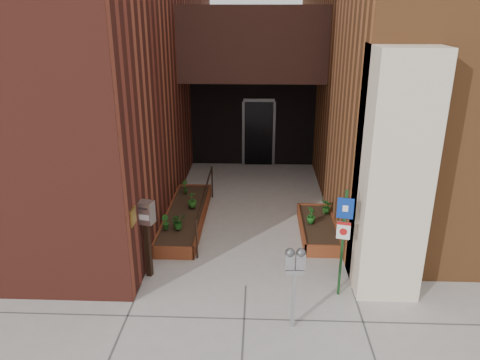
# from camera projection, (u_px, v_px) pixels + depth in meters

# --- Properties ---
(ground) EXTENTS (80.00, 80.00, 0.00)m
(ground) POSITION_uv_depth(u_px,v_px,m) (246.00, 286.00, 8.85)
(ground) COLOR #9E9991
(ground) RESTS_ON ground
(architecture) EXTENTS (20.00, 14.60, 10.00)m
(architecture) POSITION_uv_depth(u_px,v_px,m) (247.00, 5.00, 13.56)
(architecture) COLOR maroon
(architecture) RESTS_ON ground
(planter_left) EXTENTS (0.90, 3.60, 0.30)m
(planter_left) POSITION_uv_depth(u_px,v_px,m) (186.00, 217.00, 11.39)
(planter_left) COLOR maroon
(planter_left) RESTS_ON ground
(planter_right) EXTENTS (0.80, 2.20, 0.30)m
(planter_right) POSITION_uv_depth(u_px,v_px,m) (318.00, 229.00, 10.80)
(planter_right) COLOR maroon
(planter_right) RESTS_ON ground
(handrail) EXTENTS (0.04, 3.34, 0.90)m
(handrail) POSITION_uv_depth(u_px,v_px,m) (205.00, 195.00, 11.11)
(handrail) COLOR black
(handrail) RESTS_ON ground
(parking_meter) EXTENTS (0.33, 0.16, 1.45)m
(parking_meter) POSITION_uv_depth(u_px,v_px,m) (295.00, 267.00, 7.35)
(parking_meter) COLOR #99989B
(parking_meter) RESTS_ON ground
(sign_post) EXTENTS (0.28, 0.10, 2.06)m
(sign_post) POSITION_uv_depth(u_px,v_px,m) (343.00, 232.00, 8.15)
(sign_post) COLOR #143817
(sign_post) RESTS_ON ground
(payment_dropbox) EXTENTS (0.36, 0.30, 1.58)m
(payment_dropbox) POSITION_uv_depth(u_px,v_px,m) (146.00, 223.00, 8.81)
(payment_dropbox) COLOR black
(payment_dropbox) RESTS_ON ground
(shrub_left_a) EXTENTS (0.45, 0.45, 0.36)m
(shrub_left_a) POSITION_uv_depth(u_px,v_px,m) (178.00, 221.00, 10.40)
(shrub_left_a) COLOR #1F5618
(shrub_left_a) RESTS_ON planter_left
(shrub_left_b) EXTENTS (0.25, 0.25, 0.32)m
(shrub_left_b) POSITION_uv_depth(u_px,v_px,m) (165.00, 222.00, 10.39)
(shrub_left_b) COLOR #20621C
(shrub_left_b) RESTS_ON planter_left
(shrub_left_c) EXTENTS (0.31, 0.31, 0.40)m
(shrub_left_c) POSITION_uv_depth(u_px,v_px,m) (192.00, 200.00, 11.49)
(shrub_left_c) COLOR #265E1A
(shrub_left_c) RESTS_ON planter_left
(shrub_left_d) EXTENTS (0.27, 0.27, 0.37)m
(shrub_left_d) POSITION_uv_depth(u_px,v_px,m) (185.00, 186.00, 12.36)
(shrub_left_d) COLOR #275A19
(shrub_left_d) RESTS_ON planter_left
(shrub_right_a) EXTENTS (0.27, 0.27, 0.37)m
(shrub_right_a) POSITION_uv_depth(u_px,v_px,m) (311.00, 215.00, 10.67)
(shrub_right_a) COLOR #185518
(shrub_right_a) RESTS_ON planter_right
(shrub_right_b) EXTENTS (0.27, 0.27, 0.37)m
(shrub_right_b) POSITION_uv_depth(u_px,v_px,m) (327.00, 207.00, 11.12)
(shrub_right_b) COLOR #195A1C
(shrub_right_b) RESTS_ON planter_right
(shrub_right_c) EXTENTS (0.39, 0.39, 0.33)m
(shrub_right_c) POSITION_uv_depth(u_px,v_px,m) (327.00, 207.00, 11.16)
(shrub_right_c) COLOR #235618
(shrub_right_c) RESTS_ON planter_right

